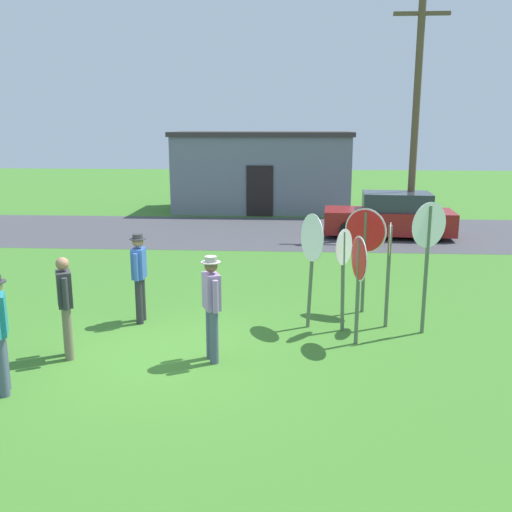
{
  "coord_description": "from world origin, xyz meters",
  "views": [
    {
      "loc": [
        2.03,
        -8.85,
        3.74
      ],
      "look_at": [
        1.35,
        1.71,
        1.3
      ],
      "focal_mm": 40.04,
      "sensor_mm": 36.0,
      "label": 1
    }
  ],
  "objects_px": {
    "stop_sign_rear_left": "(389,258)",
    "stop_sign_rear_right": "(343,263)",
    "person_holding_notes": "(212,302)",
    "parked_car_on_street": "(390,217)",
    "utility_pole": "(416,114)",
    "stop_sign_leaning_right": "(365,242)",
    "stop_sign_leaning_left": "(312,250)",
    "stop_sign_nearest": "(428,244)",
    "stop_sign_center_cluster": "(358,272)",
    "person_near_signs": "(139,273)",
    "person_in_dark_shirt": "(65,302)"
  },
  "relations": [
    {
      "from": "stop_sign_rear_left",
      "to": "stop_sign_rear_right",
      "type": "xyz_separation_m",
      "value": [
        -0.85,
        -0.24,
        -0.05
      ]
    },
    {
      "from": "person_holding_notes",
      "to": "parked_car_on_street",
      "type": "bearing_deg",
      "value": 67.09
    },
    {
      "from": "stop_sign_rear_right",
      "to": "utility_pole",
      "type": "bearing_deg",
      "value": 72.14
    },
    {
      "from": "stop_sign_leaning_right",
      "to": "person_holding_notes",
      "type": "distance_m",
      "value": 3.82
    },
    {
      "from": "stop_sign_leaning_left",
      "to": "stop_sign_rear_right",
      "type": "distance_m",
      "value": 0.63
    },
    {
      "from": "utility_pole",
      "to": "stop_sign_nearest",
      "type": "xyz_separation_m",
      "value": [
        -1.63,
        -9.68,
        -2.41
      ]
    },
    {
      "from": "stop_sign_rear_right",
      "to": "stop_sign_leaning_right",
      "type": "distance_m",
      "value": 1.23
    },
    {
      "from": "stop_sign_center_cluster",
      "to": "stop_sign_rear_left",
      "type": "bearing_deg",
      "value": 54.28
    },
    {
      "from": "person_near_signs",
      "to": "stop_sign_leaning_right",
      "type": "bearing_deg",
      "value": 11.39
    },
    {
      "from": "utility_pole",
      "to": "person_holding_notes",
      "type": "bearing_deg",
      "value": -115.37
    },
    {
      "from": "stop_sign_leaning_left",
      "to": "stop_sign_rear_right",
      "type": "bearing_deg",
      "value": -15.62
    },
    {
      "from": "stop_sign_rear_right",
      "to": "person_in_dark_shirt",
      "type": "height_order",
      "value": "stop_sign_rear_right"
    },
    {
      "from": "stop_sign_rear_left",
      "to": "person_in_dark_shirt",
      "type": "distance_m",
      "value": 5.74
    },
    {
      "from": "stop_sign_nearest",
      "to": "stop_sign_rear_right",
      "type": "relative_size",
      "value": 1.26
    },
    {
      "from": "stop_sign_rear_left",
      "to": "person_holding_notes",
      "type": "height_order",
      "value": "stop_sign_rear_left"
    },
    {
      "from": "utility_pole",
      "to": "stop_sign_rear_left",
      "type": "distance_m",
      "value": 10.05
    },
    {
      "from": "stop_sign_rear_right",
      "to": "stop_sign_center_cluster",
      "type": "relative_size",
      "value": 1.0
    },
    {
      "from": "stop_sign_leaning_right",
      "to": "person_in_dark_shirt",
      "type": "relative_size",
      "value": 1.27
    },
    {
      "from": "stop_sign_leaning_left",
      "to": "stop_sign_rear_right",
      "type": "xyz_separation_m",
      "value": [
        0.57,
        -0.16,
        -0.2
      ]
    },
    {
      "from": "stop_sign_nearest",
      "to": "stop_sign_rear_left",
      "type": "relative_size",
      "value": 1.21
    },
    {
      "from": "stop_sign_rear_left",
      "to": "person_in_dark_shirt",
      "type": "xyz_separation_m",
      "value": [
        -5.43,
        -1.8,
        -0.38
      ]
    },
    {
      "from": "utility_pole",
      "to": "parked_car_on_street",
      "type": "bearing_deg",
      "value": -155.01
    },
    {
      "from": "stop_sign_rear_right",
      "to": "person_holding_notes",
      "type": "bearing_deg",
      "value": -144.94
    },
    {
      "from": "utility_pole",
      "to": "stop_sign_rear_left",
      "type": "xyz_separation_m",
      "value": [
        -2.25,
        -9.4,
        -2.75
      ]
    },
    {
      "from": "stop_sign_rear_right",
      "to": "person_in_dark_shirt",
      "type": "distance_m",
      "value": 4.85
    },
    {
      "from": "stop_sign_rear_right",
      "to": "person_in_dark_shirt",
      "type": "bearing_deg",
      "value": -161.19
    },
    {
      "from": "stop_sign_rear_left",
      "to": "stop_sign_rear_right",
      "type": "bearing_deg",
      "value": -164.28
    },
    {
      "from": "stop_sign_leaning_left",
      "to": "stop_sign_rear_left",
      "type": "bearing_deg",
      "value": 3.25
    },
    {
      "from": "stop_sign_nearest",
      "to": "stop_sign_rear_right",
      "type": "xyz_separation_m",
      "value": [
        -1.48,
        0.04,
        -0.38
      ]
    },
    {
      "from": "person_near_signs",
      "to": "stop_sign_nearest",
      "type": "bearing_deg",
      "value": -2.79
    },
    {
      "from": "person_holding_notes",
      "to": "person_in_dark_shirt",
      "type": "xyz_separation_m",
      "value": [
        -2.38,
        -0.02,
        -0.03
      ]
    },
    {
      "from": "stop_sign_rear_left",
      "to": "person_near_signs",
      "type": "bearing_deg",
      "value": -179.78
    },
    {
      "from": "stop_sign_rear_right",
      "to": "stop_sign_center_cluster",
      "type": "xyz_separation_m",
      "value": [
        0.2,
        -0.67,
        0.01
      ]
    },
    {
      "from": "utility_pole",
      "to": "person_in_dark_shirt",
      "type": "height_order",
      "value": "utility_pole"
    },
    {
      "from": "stop_sign_rear_right",
      "to": "stop_sign_leaning_right",
      "type": "height_order",
      "value": "stop_sign_leaning_right"
    },
    {
      "from": "parked_car_on_street",
      "to": "person_in_dark_shirt",
      "type": "xyz_separation_m",
      "value": [
        -6.97,
        -10.87,
        0.26
      ]
    },
    {
      "from": "person_holding_notes",
      "to": "person_in_dark_shirt",
      "type": "height_order",
      "value": "person_holding_notes"
    },
    {
      "from": "stop_sign_rear_left",
      "to": "utility_pole",
      "type": "bearing_deg",
      "value": 76.53
    },
    {
      "from": "parked_car_on_street",
      "to": "person_in_dark_shirt",
      "type": "distance_m",
      "value": 12.91
    },
    {
      "from": "person_near_signs",
      "to": "person_in_dark_shirt",
      "type": "bearing_deg",
      "value": -112.5
    },
    {
      "from": "stop_sign_nearest",
      "to": "stop_sign_leaning_right",
      "type": "distance_m",
      "value": 1.5
    },
    {
      "from": "parked_car_on_street",
      "to": "stop_sign_rear_right",
      "type": "relative_size",
      "value": 2.3
    },
    {
      "from": "stop_sign_nearest",
      "to": "person_holding_notes",
      "type": "height_order",
      "value": "stop_sign_nearest"
    },
    {
      "from": "person_in_dark_shirt",
      "to": "stop_sign_rear_left",
      "type": "bearing_deg",
      "value": 18.33
    },
    {
      "from": "stop_sign_nearest",
      "to": "stop_sign_leaning_left",
      "type": "relative_size",
      "value": 1.12
    },
    {
      "from": "stop_sign_nearest",
      "to": "person_near_signs",
      "type": "bearing_deg",
      "value": 177.21
    },
    {
      "from": "person_in_dark_shirt",
      "to": "person_holding_notes",
      "type": "bearing_deg",
      "value": 0.38
    },
    {
      "from": "stop_sign_rear_right",
      "to": "stop_sign_leaning_left",
      "type": "bearing_deg",
      "value": 164.38
    },
    {
      "from": "stop_sign_rear_right",
      "to": "person_holding_notes",
      "type": "xyz_separation_m",
      "value": [
        -2.2,
        -1.54,
        -0.3
      ]
    },
    {
      "from": "person_in_dark_shirt",
      "to": "utility_pole",
      "type": "bearing_deg",
      "value": 55.55
    }
  ]
}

